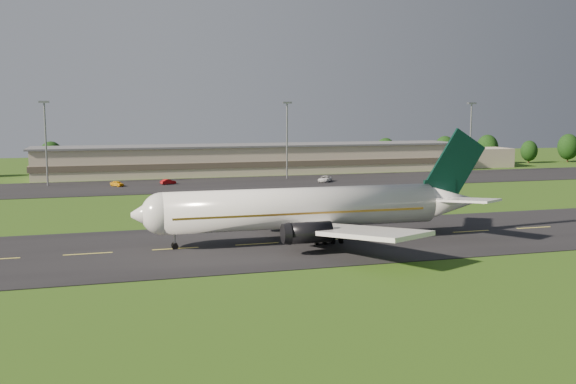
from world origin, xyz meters
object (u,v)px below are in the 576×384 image
object	(u,v)px
light_mast_east	(471,129)
service_vehicle_d	(443,174)
light_mast_centre	(287,131)
service_vehicle_c	(325,179)
service_vehicle_a	(117,184)
service_vehicle_b	(168,182)
light_mast_west	(45,133)
terminal	(276,159)
airliner	(308,209)

from	to	relation	value
light_mast_east	service_vehicle_d	world-z (taller)	light_mast_east
light_mast_centre	service_vehicle_c	bearing A→B (deg)	-56.75
service_vehicle_a	service_vehicle_b	xyz separation A→B (m)	(12.11, 0.80, -0.02)
light_mast_west	service_vehicle_b	size ratio (longest dim) A/B	5.31
service_vehicle_c	service_vehicle_b	bearing A→B (deg)	-150.66
terminal	service_vehicle_b	world-z (taller)	terminal
service_vehicle_a	service_vehicle_d	xyz separation A→B (m)	(86.12, -1.40, 0.05)
light_mast_east	service_vehicle_d	xyz separation A→B (m)	(-12.83, -7.60, -11.93)
terminal	service_vehicle_a	bearing A→B (deg)	-153.73
service_vehicle_b	service_vehicle_a	bearing A→B (deg)	68.24
light_mast_west	light_mast_centre	distance (m)	60.00
terminal	light_mast_centre	world-z (taller)	light_mast_centre
service_vehicle_d	terminal	bearing A→B (deg)	70.77
terminal	light_mast_west	world-z (taller)	light_mast_west
service_vehicle_b	light_mast_west	bearing A→B (deg)	53.60
light_mast_centre	service_vehicle_a	xyz separation A→B (m)	(-43.95, -6.20, -11.98)
service_vehicle_d	light_mast_west	bearing A→B (deg)	96.77
service_vehicle_a	light_mast_east	bearing A→B (deg)	-32.02
light_mast_centre	service_vehicle_d	bearing A→B (deg)	-10.22
airliner	terminal	bearing A→B (deg)	78.03
light_mast_east	light_mast_west	bearing A→B (deg)	180.00
service_vehicle_a	service_vehicle_b	world-z (taller)	service_vehicle_a
service_vehicle_d	light_mast_east	bearing A→B (deg)	-48.34
light_mast_centre	service_vehicle_b	xyz separation A→B (m)	(-31.84, -5.40, -12.01)
terminal	service_vehicle_d	size ratio (longest dim) A/B	29.68
service_vehicle_a	light_mast_west	bearing A→B (deg)	123.26
airliner	service_vehicle_d	xyz separation A→B (m)	(61.90, 72.41, -3.85)
airliner	service_vehicle_d	bearing A→B (deg)	49.90
light_mast_centre	service_vehicle_c	world-z (taller)	light_mast_centre
light_mast_east	service_vehicle_a	bearing A→B (deg)	-176.41
service_vehicle_c	light_mast_centre	bearing A→B (deg)	160.30
light_mast_east	service_vehicle_c	size ratio (longest dim) A/B	3.81
service_vehicle_a	service_vehicle_d	size ratio (longest dim) A/B	0.79
airliner	service_vehicle_d	world-z (taller)	airliner
terminal	service_vehicle_a	world-z (taller)	terminal
service_vehicle_b	service_vehicle_d	world-z (taller)	service_vehicle_d
light_mast_centre	light_mast_east	distance (m)	55.00
service_vehicle_d	light_mast_centre	bearing A→B (deg)	90.81
service_vehicle_b	service_vehicle_d	xyz separation A→B (m)	(74.01, -2.20, 0.08)
light_mast_west	light_mast_east	world-z (taller)	same
terminal	service_vehicle_b	bearing A→B (deg)	-147.00
terminal	light_mast_east	world-z (taller)	light_mast_east
airliner	light_mast_centre	size ratio (longest dim) A/B	2.52
service_vehicle_a	airliner	bearing A→B (deg)	-107.44
service_vehicle_d	service_vehicle_a	bearing A→B (deg)	100.10
airliner	light_mast_west	size ratio (longest dim) A/B	2.52
light_mast_centre	service_vehicle_a	size ratio (longest dim) A/B	5.29
service_vehicle_b	light_mast_east	bearing A→B (deg)	-111.97
light_mast_centre	light_mast_west	bearing A→B (deg)	180.00
light_mast_west	light_mast_east	size ratio (longest dim) A/B	1.00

